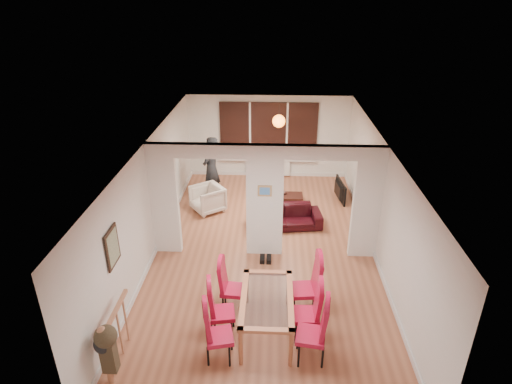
# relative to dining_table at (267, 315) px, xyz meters

# --- Properties ---
(floor) EXTENTS (5.00, 9.00, 0.01)m
(floor) POSITION_rel_dining_table_xyz_m (-0.11, 2.52, -0.37)
(floor) COLOR #A46042
(floor) RESTS_ON ground
(room_walls) EXTENTS (5.00, 9.00, 2.60)m
(room_walls) POSITION_rel_dining_table_xyz_m (-0.11, 2.52, 0.93)
(room_walls) COLOR silver
(room_walls) RESTS_ON floor
(divider_wall) EXTENTS (5.00, 0.18, 2.60)m
(divider_wall) POSITION_rel_dining_table_xyz_m (-0.11, 2.52, 0.93)
(divider_wall) COLOR white
(divider_wall) RESTS_ON floor
(bay_window_blinds) EXTENTS (3.00, 0.08, 1.80)m
(bay_window_blinds) POSITION_rel_dining_table_xyz_m (-0.11, 6.96, 1.13)
(bay_window_blinds) COLOR black
(bay_window_blinds) RESTS_ON room_walls
(radiator) EXTENTS (1.40, 0.08, 0.50)m
(radiator) POSITION_rel_dining_table_xyz_m (-0.11, 6.92, -0.07)
(radiator) COLOR white
(radiator) RESTS_ON floor
(pendant_light) EXTENTS (0.36, 0.36, 0.36)m
(pendant_light) POSITION_rel_dining_table_xyz_m (0.19, 5.82, 1.78)
(pendant_light) COLOR orange
(pendant_light) RESTS_ON room_walls
(stair_newel) EXTENTS (0.40, 1.20, 1.10)m
(stair_newel) POSITION_rel_dining_table_xyz_m (-2.36, -0.68, 0.18)
(stair_newel) COLOR #B57453
(stair_newel) RESTS_ON floor
(wall_poster) EXTENTS (0.04, 0.52, 0.67)m
(wall_poster) POSITION_rel_dining_table_xyz_m (-2.58, 0.12, 1.23)
(wall_poster) COLOR gray
(wall_poster) RESTS_ON room_walls
(pillar_photo) EXTENTS (0.30, 0.03, 0.25)m
(pillar_photo) POSITION_rel_dining_table_xyz_m (-0.11, 2.42, 1.23)
(pillar_photo) COLOR #4C8CD8
(pillar_photo) RESTS_ON divider_wall
(dining_table) EXTENTS (0.89, 1.58, 0.74)m
(dining_table) POSITION_rel_dining_table_xyz_m (0.00, 0.00, 0.00)
(dining_table) COLOR #9F593A
(dining_table) RESTS_ON floor
(dining_chair_la) EXTENTS (0.51, 0.51, 1.06)m
(dining_chair_la) POSITION_rel_dining_table_xyz_m (-0.74, -0.63, 0.16)
(dining_chair_la) COLOR #A71131
(dining_chair_la) RESTS_ON floor
(dining_chair_lb) EXTENTS (0.49, 0.49, 1.05)m
(dining_chair_lb) POSITION_rel_dining_table_xyz_m (-0.76, -0.08, 0.15)
(dining_chair_lb) COLOR #A71131
(dining_chair_lb) RESTS_ON floor
(dining_chair_lc) EXTENTS (0.45, 0.45, 1.03)m
(dining_chair_lc) POSITION_rel_dining_table_xyz_m (-0.64, 0.56, 0.15)
(dining_chair_lc) COLOR #A71131
(dining_chair_lc) RESTS_ON floor
(dining_chair_ra) EXTENTS (0.52, 0.52, 1.14)m
(dining_chair_ra) POSITION_rel_dining_table_xyz_m (0.71, -0.58, 0.20)
(dining_chair_ra) COLOR #A71131
(dining_chair_ra) RESTS_ON floor
(dining_chair_rb) EXTENTS (0.43, 0.43, 1.08)m
(dining_chair_rb) POSITION_rel_dining_table_xyz_m (0.67, -0.08, 0.17)
(dining_chair_rb) COLOR #A71131
(dining_chair_rb) RESTS_ON floor
(dining_chair_rc) EXTENTS (0.52, 0.52, 1.18)m
(dining_chair_rc) POSITION_rel_dining_table_xyz_m (0.68, 0.55, 0.22)
(dining_chair_rc) COLOR #A71131
(dining_chair_rc) RESTS_ON floor
(sofa) EXTENTS (1.92, 0.95, 0.54)m
(sofa) POSITION_rel_dining_table_xyz_m (0.37, 3.73, -0.10)
(sofa) COLOR black
(sofa) RESTS_ON floor
(armchair) EXTENTS (1.08, 1.08, 0.71)m
(armchair) POSITION_rel_dining_table_xyz_m (-1.69, 4.49, -0.02)
(armchair) COLOR beige
(armchair) RESTS_ON floor
(person) EXTENTS (0.78, 0.66, 1.83)m
(person) POSITION_rel_dining_table_xyz_m (-1.68, 5.31, 0.54)
(person) COLOR black
(person) RESTS_ON floor
(television) EXTENTS (1.00, 0.25, 0.57)m
(television) POSITION_rel_dining_table_xyz_m (1.89, 5.34, -0.08)
(television) COLOR black
(television) RESTS_ON floor
(coffee_table) EXTENTS (1.09, 0.76, 0.23)m
(coffee_table) POSITION_rel_dining_table_xyz_m (0.41, 5.08, -0.26)
(coffee_table) COLOR black
(coffee_table) RESTS_ON floor
(bottle) EXTENTS (0.07, 0.07, 0.30)m
(bottle) POSITION_rel_dining_table_xyz_m (0.21, 5.07, 0.00)
(bottle) COLOR #143F19
(bottle) RESTS_ON coffee_table
(bowl) EXTENTS (0.20, 0.20, 0.05)m
(bowl) POSITION_rel_dining_table_xyz_m (0.35, 5.15, -0.12)
(bowl) COLOR black
(bowl) RESTS_ON coffee_table
(shoes) EXTENTS (0.25, 0.27, 0.10)m
(shoes) POSITION_rel_dining_table_xyz_m (-0.07, 2.15, -0.32)
(shoes) COLOR black
(shoes) RESTS_ON floor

